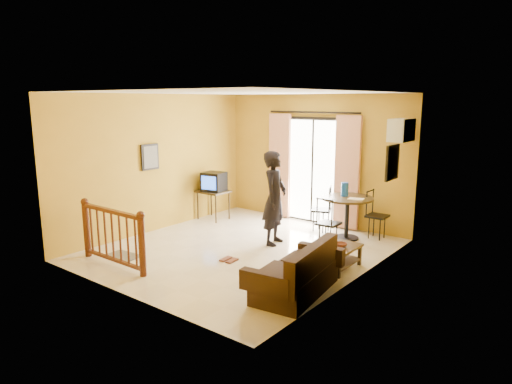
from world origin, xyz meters
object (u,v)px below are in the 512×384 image
Objects in this scene: coffee_table at (340,254)px; standing_person at (275,198)px; television at (214,182)px; sofa at (298,275)px; dining_table at (347,206)px.

coffee_table is 1.78m from standing_person.
television is 4.40m from sofa.
television reaches higher than sofa.
dining_table is at bearing 96.05° from sofa.
coffee_table is (0.67, -1.56, -0.42)m from dining_table.
standing_person is (-1.60, 0.44, 0.64)m from coffee_table.
television is 0.33× the size of sofa.
television is 3.10m from dining_table.
television is 2.20m from standing_person.
sofa is at bearing -41.29° from television.
standing_person is (2.12, -0.61, 0.00)m from television.
dining_table is (3.05, 0.51, -0.21)m from television.
coffee_table is at bearing -66.73° from dining_table.
standing_person reaches higher than sofa.
television is at bearing 59.11° from standing_person.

